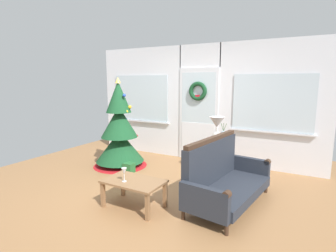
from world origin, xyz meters
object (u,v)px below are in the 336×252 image
settee_sofa (223,178)px  wine_glass (124,172)px  coffee_table (134,184)px  flower_vase (223,136)px  christmas_tree (119,134)px  gift_box (129,168)px  table_lamp (217,125)px  side_table (218,151)px

settee_sofa → wine_glass: settee_sofa is taller
coffee_table → wine_glass: wine_glass is taller
flower_vase → wine_glass: (-0.84, -1.78, -0.26)m
christmas_tree → flower_vase: size_ratio=5.26×
gift_box → wine_glass: bearing=-55.3°
table_lamp → gift_box: bearing=-156.7°
christmas_tree → settee_sofa: (2.42, -0.67, -0.29)m
table_lamp → wine_glass: 2.05m
side_table → table_lamp: size_ratio=1.54×
coffee_table → wine_glass: 0.24m
side_table → coffee_table: 1.87m
table_lamp → gift_box: 1.88m
christmas_tree → flower_vase: 2.15m
gift_box → table_lamp: bearing=23.3°
christmas_tree → settee_sofa: size_ratio=1.09×
wine_glass → gift_box: bearing=124.7°
coffee_table → flower_vase: bearing=65.9°
side_table → gift_box: bearing=-158.7°
christmas_tree → table_lamp: bearing=11.2°
settee_sofa → flower_vase: (-0.30, 0.96, 0.42)m
christmas_tree → settee_sofa: 2.53m
flower_vase → coffee_table: bearing=-114.1°
flower_vase → wine_glass: size_ratio=1.79×
christmas_tree → settee_sofa: bearing=-15.5°
flower_vase → wine_glass: bearing=-115.3°
gift_box → christmas_tree: bearing=147.6°
side_table → settee_sofa: bearing=-68.5°
christmas_tree → side_table: christmas_tree is taller
gift_box → settee_sofa: bearing=-11.3°
wine_glass → flower_vase: bearing=64.7°
side_table → table_lamp: table_lamp is taller
table_lamp → coffee_table: (-0.59, -1.79, -0.63)m
coffee_table → wine_glass: bearing=-133.6°
christmas_tree → wine_glass: size_ratio=9.45×
settee_sofa → coffee_table: (-1.06, -0.73, -0.04)m
settee_sofa → wine_glass: 1.42m
table_lamp → gift_box: size_ratio=2.29×
side_table → flower_vase: 0.33m
coffee_table → wine_glass: (-0.09, -0.09, 0.20)m
table_lamp → flower_vase: bearing=-32.0°
flower_vase → side_table: bearing=149.0°
flower_vase → wine_glass: flower_vase is taller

